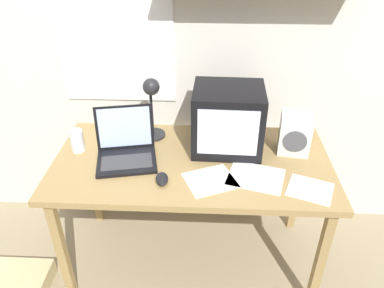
{
  "coord_description": "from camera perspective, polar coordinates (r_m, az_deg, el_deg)",
  "views": [
    {
      "loc": [
        0.08,
        -1.62,
        1.88
      ],
      "look_at": [
        0.0,
        0.0,
        0.84
      ],
      "focal_mm": 35.0,
      "sensor_mm": 36.0,
      "label": 1
    }
  ],
  "objects": [
    {
      "name": "open_notebook",
      "position": [
        1.88,
        9.68,
        -4.98
      ],
      "size": [
        0.32,
        0.28,
        0.0
      ],
      "rotation": [
        0.0,
        0.0,
        -0.27
      ],
      "color": "white",
      "rests_on": "corner_desk"
    },
    {
      "name": "laptop",
      "position": [
        2.0,
        -10.05,
        -0.33
      ],
      "size": [
        0.35,
        0.34,
        0.26
      ],
      "rotation": [
        0.0,
        0.0,
        0.2
      ],
      "color": "black",
      "rests_on": "corner_desk"
    },
    {
      "name": "space_heater",
      "position": [
        2.06,
        15.41,
        1.58
      ],
      "size": [
        0.18,
        0.16,
        0.23
      ],
      "rotation": [
        0.0,
        0.0,
        -0.15
      ],
      "color": "silver",
      "rests_on": "corner_desk"
    },
    {
      "name": "back_wall",
      "position": [
        2.18,
        0.76,
        17.24
      ],
      "size": [
        5.6,
        0.24,
        2.6
      ],
      "color": "silver",
      "rests_on": "ground_plane"
    },
    {
      "name": "ground_plane",
      "position": [
        2.48,
        0.0,
        -16.69
      ],
      "size": [
        12.0,
        12.0,
        0.0
      ],
      "primitive_type": "plane",
      "color": "gray"
    },
    {
      "name": "computer_mouse",
      "position": [
        1.83,
        -4.59,
        -5.31
      ],
      "size": [
        0.07,
        0.11,
        0.03
      ],
      "rotation": [
        0.0,
        0.0,
        0.15
      ],
      "color": "black",
      "rests_on": "corner_desk"
    },
    {
      "name": "loose_paper_near_laptop",
      "position": [
        1.84,
        2.8,
        -5.57
      ],
      "size": [
        0.29,
        0.28,
        0.0
      ],
      "rotation": [
        0.0,
        0.0,
        0.41
      ],
      "color": "white",
      "rests_on": "corner_desk"
    },
    {
      "name": "loose_paper_near_monitor",
      "position": [
        1.87,
        17.54,
        -6.61
      ],
      "size": [
        0.25,
        0.24,
        0.0
      ],
      "rotation": [
        0.0,
        0.0,
        -0.37
      ],
      "color": "white",
      "rests_on": "corner_desk"
    },
    {
      "name": "desk_lamp",
      "position": [
        2.06,
        -6.16,
        6.39
      ],
      "size": [
        0.14,
        0.17,
        0.38
      ],
      "rotation": [
        0.0,
        0.0,
        0.27
      ],
      "color": "#232326",
      "rests_on": "corner_desk"
    },
    {
      "name": "crt_monitor",
      "position": [
        2.01,
        5.45,
        3.78
      ],
      "size": [
        0.38,
        0.34,
        0.35
      ],
      "rotation": [
        0.0,
        0.0,
        -0.03
      ],
      "color": "black",
      "rests_on": "corner_desk"
    },
    {
      "name": "juice_glass",
      "position": [
        2.12,
        -17.08,
        0.33
      ],
      "size": [
        0.07,
        0.07,
        0.12
      ],
      "color": "white",
      "rests_on": "corner_desk"
    },
    {
      "name": "corner_desk",
      "position": [
        2.02,
        0.0,
        -3.99
      ],
      "size": [
        1.46,
        0.74,
        0.74
      ],
      "color": "#9C7C49",
      "rests_on": "ground_plane"
    }
  ]
}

